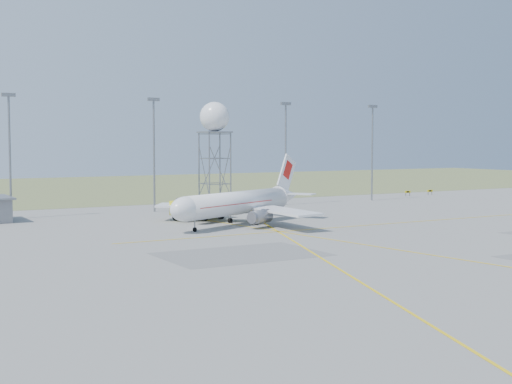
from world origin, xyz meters
TOP-DOWN VIEW (x-y plane):
  - ground at (0.00, 0.00)m, footprint 400.00×400.00m
  - grass_strip at (0.00, 140.00)m, footprint 400.00×120.00m
  - mast_a at (-35.00, 66.00)m, footprint 2.20×0.50m
  - mast_b at (-10.00, 66.00)m, footprint 2.20×0.50m
  - mast_c at (18.00, 66.00)m, footprint 2.20×0.50m
  - mast_d at (40.00, 66.00)m, footprint 2.20×0.50m
  - taxi_sign_near at (55.60, 72.00)m, footprint 1.60×0.17m
  - taxi_sign_far at (62.60, 72.00)m, footprint 1.60×0.17m
  - airliner_main at (-6.73, 40.23)m, footprint 29.61×27.55m
  - radar_tower at (1.89, 65.38)m, footprint 5.54×5.54m
  - fire_truck at (-8.62, 49.75)m, footprint 9.85×5.37m

SIDE VIEW (x-z plane):
  - ground at x=0.00m, z-range 0.00..0.00m
  - grass_strip at x=0.00m, z-range 0.00..0.03m
  - taxi_sign_near at x=55.60m, z-range 0.29..1.49m
  - taxi_sign_far at x=62.60m, z-range 0.29..1.49m
  - fire_truck at x=-8.62m, z-range -0.07..3.68m
  - airliner_main at x=-6.73m, z-range -2.06..8.57m
  - radar_tower at x=1.89m, z-range 1.23..21.30m
  - mast_a at x=-35.00m, z-range 1.82..22.32m
  - mast_b at x=-10.00m, z-range 1.82..22.32m
  - mast_c at x=18.00m, z-range 1.82..22.32m
  - mast_d at x=40.00m, z-range 1.82..22.32m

